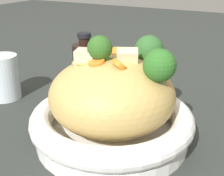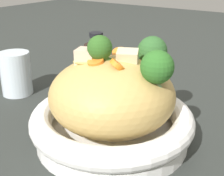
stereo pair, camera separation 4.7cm
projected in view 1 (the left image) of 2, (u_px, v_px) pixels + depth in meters
ground_plane at (112, 139)px, 0.51m from camera, size 3.00×3.00×0.00m
serving_bowl at (112, 124)px, 0.50m from camera, size 0.26×0.26×0.06m
noodle_heap at (112, 95)px, 0.48m from camera, size 0.20×0.20×0.12m
broccoli_florets at (144, 55)px, 0.46m from camera, size 0.14×0.13×0.07m
carrot_coins at (106, 59)px, 0.47m from camera, size 0.11×0.11×0.03m
zucchini_slices at (91, 58)px, 0.49m from camera, size 0.10×0.08×0.05m
chicken_chunks at (104, 57)px, 0.46m from camera, size 0.09×0.06×0.03m
soy_sauce_bottle at (85, 64)px, 0.72m from camera, size 0.06×0.06×0.13m
drinking_glass at (3, 77)px, 0.65m from camera, size 0.07×0.07×0.09m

